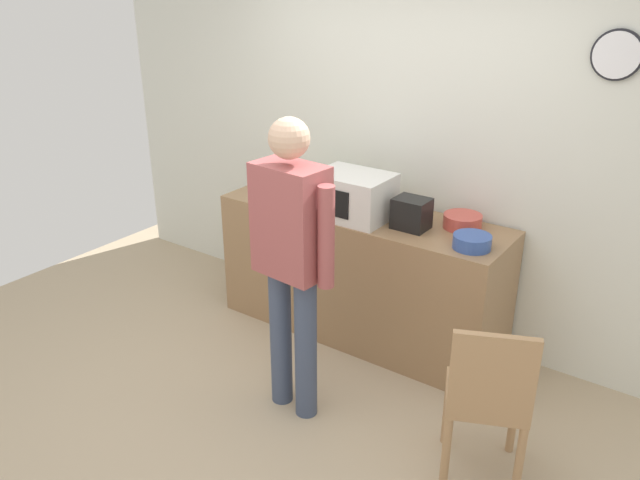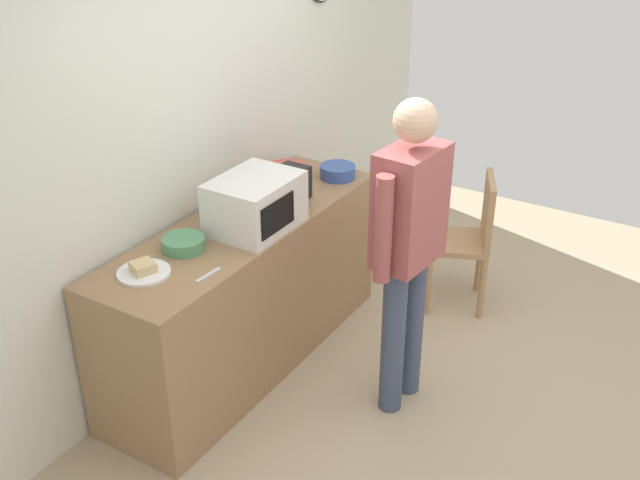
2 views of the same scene
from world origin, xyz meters
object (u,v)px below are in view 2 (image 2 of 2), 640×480
(sandwich_plate, at_px, (144,271))
(cereal_bowl, at_px, (287,172))
(wooden_chair, at_px, (469,236))
(salad_bowl, at_px, (338,172))
(microwave, at_px, (255,204))
(fork_utensil, at_px, (208,275))
(spoon_utensil, at_px, (226,215))
(toaster, at_px, (290,184))
(person_standing, at_px, (408,236))
(mixing_bowl, at_px, (184,244))

(sandwich_plate, bearing_deg, cereal_bowl, 2.74)
(wooden_chair, bearing_deg, salad_bowl, 120.47)
(microwave, xyz_separation_m, fork_utensil, (-0.55, -0.11, -0.15))
(microwave, height_order, wooden_chair, microwave)
(spoon_utensil, bearing_deg, toaster, -27.10)
(sandwich_plate, height_order, spoon_utensil, sandwich_plate)
(toaster, xyz_separation_m, person_standing, (-0.26, -0.91, 0.01))
(toaster, bearing_deg, fork_utensil, -170.91)
(sandwich_plate, distance_m, cereal_bowl, 1.39)
(toaster, relative_size, fork_utensil, 1.29)
(spoon_utensil, bearing_deg, fork_utensil, -149.24)
(sandwich_plate, xyz_separation_m, fork_utensil, (0.16, -0.29, -0.02))
(sandwich_plate, relative_size, cereal_bowl, 1.09)
(fork_utensil, bearing_deg, mixing_bowl, 62.54)
(wooden_chair, bearing_deg, mixing_bowl, 150.62)
(mixing_bowl, relative_size, spoon_utensil, 1.34)
(sandwich_plate, xyz_separation_m, wooden_chair, (2.02, -0.97, -0.43))
(cereal_bowl, distance_m, person_standing, 1.23)
(toaster, bearing_deg, salad_bowl, -9.19)
(mixing_bowl, bearing_deg, person_standing, -61.79)
(cereal_bowl, bearing_deg, fork_utensil, -164.05)
(sandwich_plate, bearing_deg, fork_utensil, -61.35)
(cereal_bowl, height_order, mixing_bowl, cereal_bowl)
(cereal_bowl, relative_size, wooden_chair, 0.26)
(cereal_bowl, bearing_deg, wooden_chair, -58.70)
(salad_bowl, bearing_deg, spoon_utensil, 162.09)
(cereal_bowl, bearing_deg, person_standing, -115.52)
(salad_bowl, relative_size, spoon_utensil, 1.35)
(toaster, bearing_deg, microwave, -173.46)
(person_standing, bearing_deg, toaster, 73.88)
(microwave, relative_size, mixing_bowl, 2.19)
(fork_utensil, bearing_deg, wooden_chair, -20.06)
(salad_bowl, relative_size, wooden_chair, 0.24)
(mixing_bowl, xyz_separation_m, wooden_chair, (1.72, -0.97, -0.45))
(mixing_bowl, bearing_deg, wooden_chair, -29.38)
(toaster, relative_size, wooden_chair, 0.23)
(sandwich_plate, height_order, fork_utensil, sandwich_plate)
(person_standing, bearing_deg, wooden_chair, 3.68)
(microwave, height_order, mixing_bowl, microwave)
(microwave, bearing_deg, spoon_utensil, 82.15)
(cereal_bowl, bearing_deg, spoon_utensil, -179.73)
(fork_utensil, bearing_deg, salad_bowl, 3.35)
(microwave, bearing_deg, mixing_bowl, 156.36)
(mixing_bowl, bearing_deg, fork_utensil, -117.46)
(mixing_bowl, distance_m, fork_utensil, 0.32)
(salad_bowl, relative_size, fork_utensil, 1.35)
(sandwich_plate, distance_m, spoon_utensil, 0.75)
(toaster, xyz_separation_m, fork_utensil, (-0.97, -0.16, -0.10))
(microwave, distance_m, spoon_utensil, 0.29)
(cereal_bowl, distance_m, fork_utensil, 1.29)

